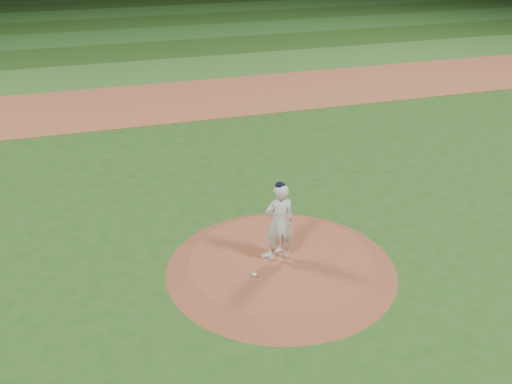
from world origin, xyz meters
name	(u,v)px	position (x,y,z in m)	size (l,w,h in m)	color
ground	(281,268)	(0.00, 0.00, 0.00)	(120.00, 120.00, 0.00)	#27521A
infield_dirt_band	(176,100)	(0.00, 14.00, 0.01)	(70.00, 6.00, 0.02)	#A15732
outfield_stripe_0	(158,71)	(0.00, 19.50, 0.01)	(70.00, 5.00, 0.02)	#366D27
outfield_stripe_1	(145,51)	(0.00, 24.50, 0.01)	(70.00, 5.00, 0.02)	#234917
outfield_stripe_2	(135,35)	(0.00, 29.50, 0.01)	(70.00, 5.00, 0.02)	#2B6324
outfield_stripe_3	(127,23)	(0.00, 34.50, 0.01)	(70.00, 5.00, 0.02)	#234E19
outfield_stripe_4	(121,12)	(0.00, 39.50, 0.01)	(70.00, 5.00, 0.02)	#2D6524
outfield_stripe_5	(116,4)	(0.00, 44.50, 0.01)	(70.00, 5.00, 0.02)	#214516
pitchers_mound	(281,264)	(0.00, 0.00, 0.12)	(5.50, 5.50, 0.25)	brown
pitching_rubber	(272,253)	(-0.13, 0.33, 0.26)	(0.57, 0.14, 0.03)	beige
rosin_bag	(255,274)	(-0.80, -0.45, 0.28)	(0.12, 0.12, 0.07)	silver
pitcher_on_mound	(279,222)	(-0.04, 0.07, 1.24)	(0.73, 0.49, 2.02)	silver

